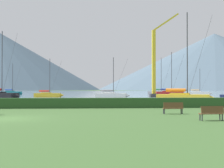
{
  "coord_description": "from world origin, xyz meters",
  "views": [
    {
      "loc": [
        5.75,
        -20.9,
        2.09
      ],
      "look_at": [
        11.54,
        64.51,
        3.37
      ],
      "focal_mm": 47.67,
      "sensor_mm": 36.0,
      "label": 1
    }
  ],
  "objects_px": {
    "sailboat_slip_6": "(170,93)",
    "sailboat_slip_5": "(0,95)",
    "sailboat_slip_11": "(48,95)",
    "sailboat_slip_2": "(111,95)",
    "dock_crane": "(155,67)",
    "sailboat_slip_0": "(11,93)",
    "sailboat_slip_3": "(184,97)",
    "park_bench_near_path": "(173,107)",
    "sailboat_slip_10": "(198,93)",
    "park_bench_under_tree": "(212,113)",
    "sailboat_slip_7": "(160,93)"
  },
  "relations": [
    {
      "from": "sailboat_slip_6",
      "to": "sailboat_slip_5",
      "type": "bearing_deg",
      "value": -144.7
    },
    {
      "from": "sailboat_slip_5",
      "to": "sailboat_slip_11",
      "type": "height_order",
      "value": "sailboat_slip_5"
    },
    {
      "from": "sailboat_slip_5",
      "to": "sailboat_slip_6",
      "type": "distance_m",
      "value": 45.97
    },
    {
      "from": "sailboat_slip_2",
      "to": "dock_crane",
      "type": "bearing_deg",
      "value": 39.01
    },
    {
      "from": "sailboat_slip_0",
      "to": "sailboat_slip_5",
      "type": "relative_size",
      "value": 0.77
    },
    {
      "from": "sailboat_slip_3",
      "to": "park_bench_near_path",
      "type": "height_order",
      "value": "sailboat_slip_3"
    },
    {
      "from": "sailboat_slip_5",
      "to": "sailboat_slip_10",
      "type": "height_order",
      "value": "sailboat_slip_5"
    },
    {
      "from": "sailboat_slip_2",
      "to": "sailboat_slip_10",
      "type": "xyz_separation_m",
      "value": [
        28.85,
        25.36,
        -0.0
      ]
    },
    {
      "from": "sailboat_slip_5",
      "to": "sailboat_slip_11",
      "type": "relative_size",
      "value": 1.48
    },
    {
      "from": "sailboat_slip_5",
      "to": "sailboat_slip_6",
      "type": "bearing_deg",
      "value": 49.96
    },
    {
      "from": "sailboat_slip_10",
      "to": "sailboat_slip_11",
      "type": "xyz_separation_m",
      "value": [
        -43.57,
        -18.66,
        -0.04
      ]
    },
    {
      "from": "park_bench_under_tree",
      "to": "dock_crane",
      "type": "bearing_deg",
      "value": 77.92
    },
    {
      "from": "sailboat_slip_2",
      "to": "sailboat_slip_6",
      "type": "distance_m",
      "value": 25.11
    },
    {
      "from": "sailboat_slip_6",
      "to": "park_bench_under_tree",
      "type": "height_order",
      "value": "sailboat_slip_6"
    },
    {
      "from": "sailboat_slip_5",
      "to": "sailboat_slip_6",
      "type": "height_order",
      "value": "sailboat_slip_5"
    },
    {
      "from": "sailboat_slip_6",
      "to": "dock_crane",
      "type": "relative_size",
      "value": 0.61
    },
    {
      "from": "sailboat_slip_6",
      "to": "sailboat_slip_11",
      "type": "height_order",
      "value": "sailboat_slip_6"
    },
    {
      "from": "sailboat_slip_6",
      "to": "sailboat_slip_7",
      "type": "bearing_deg",
      "value": 95.35
    },
    {
      "from": "sailboat_slip_5",
      "to": "park_bench_under_tree",
      "type": "distance_m",
      "value": 49.94
    },
    {
      "from": "sailboat_slip_7",
      "to": "park_bench_under_tree",
      "type": "height_order",
      "value": "sailboat_slip_7"
    },
    {
      "from": "sailboat_slip_11",
      "to": "park_bench_under_tree",
      "type": "xyz_separation_m",
      "value": [
        18.2,
        -53.02,
        -0.06
      ]
    },
    {
      "from": "sailboat_slip_10",
      "to": "sailboat_slip_7",
      "type": "bearing_deg",
      "value": 164.52
    },
    {
      "from": "sailboat_slip_7",
      "to": "sailboat_slip_10",
      "type": "distance_m",
      "value": 12.72
    },
    {
      "from": "sailboat_slip_2",
      "to": "sailboat_slip_11",
      "type": "relative_size",
      "value": 0.97
    },
    {
      "from": "sailboat_slip_3",
      "to": "park_bench_under_tree",
      "type": "xyz_separation_m",
      "value": [
        -5.91,
        -24.61,
        -0.22
      ]
    },
    {
      "from": "sailboat_slip_6",
      "to": "park_bench_under_tree",
      "type": "relative_size",
      "value": 7.93
    },
    {
      "from": "sailboat_slip_5",
      "to": "sailboat_slip_10",
      "type": "distance_m",
      "value": 59.34
    },
    {
      "from": "sailboat_slip_7",
      "to": "sailboat_slip_11",
      "type": "height_order",
      "value": "sailboat_slip_7"
    },
    {
      "from": "sailboat_slip_7",
      "to": "sailboat_slip_11",
      "type": "relative_size",
      "value": 1.34
    },
    {
      "from": "sailboat_slip_0",
      "to": "sailboat_slip_7",
      "type": "distance_m",
      "value": 49.82
    },
    {
      "from": "park_bench_near_path",
      "to": "dock_crane",
      "type": "bearing_deg",
      "value": 80.42
    },
    {
      "from": "sailboat_slip_0",
      "to": "sailboat_slip_3",
      "type": "bearing_deg",
      "value": -38.47
    },
    {
      "from": "sailboat_slip_7",
      "to": "park_bench_near_path",
      "type": "distance_m",
      "value": 75.32
    },
    {
      "from": "sailboat_slip_5",
      "to": "dock_crane",
      "type": "height_order",
      "value": "dock_crane"
    },
    {
      "from": "sailboat_slip_6",
      "to": "park_bench_near_path",
      "type": "bearing_deg",
      "value": -97.38
    },
    {
      "from": "sailboat_slip_3",
      "to": "sailboat_slip_11",
      "type": "xyz_separation_m",
      "value": [
        -24.11,
        28.41,
        -0.16
      ]
    },
    {
      "from": "sailboat_slip_2",
      "to": "sailboat_slip_6",
      "type": "height_order",
      "value": "sailboat_slip_6"
    },
    {
      "from": "sailboat_slip_10",
      "to": "park_bench_near_path",
      "type": "distance_m",
      "value": 71.64
    },
    {
      "from": "park_bench_near_path",
      "to": "dock_crane",
      "type": "height_order",
      "value": "dock_crane"
    },
    {
      "from": "sailboat_slip_0",
      "to": "park_bench_near_path",
      "type": "xyz_separation_m",
      "value": [
        33.7,
        -78.18,
        -0.13
      ]
    },
    {
      "from": "park_bench_near_path",
      "to": "sailboat_slip_7",
      "type": "bearing_deg",
      "value": 78.52
    },
    {
      "from": "park_bench_under_tree",
      "to": "dock_crane",
      "type": "relative_size",
      "value": 0.08
    },
    {
      "from": "sailboat_slip_0",
      "to": "park_bench_near_path",
      "type": "distance_m",
      "value": 85.13
    },
    {
      "from": "sailboat_slip_0",
      "to": "sailboat_slip_7",
      "type": "bearing_deg",
      "value": 11.51
    },
    {
      "from": "sailboat_slip_6",
      "to": "sailboat_slip_0",
      "type": "bearing_deg",
      "value": 165.9
    },
    {
      "from": "sailboat_slip_2",
      "to": "sailboat_slip_10",
      "type": "height_order",
      "value": "sailboat_slip_2"
    },
    {
      "from": "sailboat_slip_10",
      "to": "park_bench_near_path",
      "type": "height_order",
      "value": "sailboat_slip_10"
    },
    {
      "from": "sailboat_slip_3",
      "to": "sailboat_slip_10",
      "type": "bearing_deg",
      "value": 89.91
    },
    {
      "from": "sailboat_slip_5",
      "to": "sailboat_slip_3",
      "type": "bearing_deg",
      "value": -7.09
    },
    {
      "from": "sailboat_slip_10",
      "to": "sailboat_slip_11",
      "type": "bearing_deg",
      "value": -138.61
    }
  ]
}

